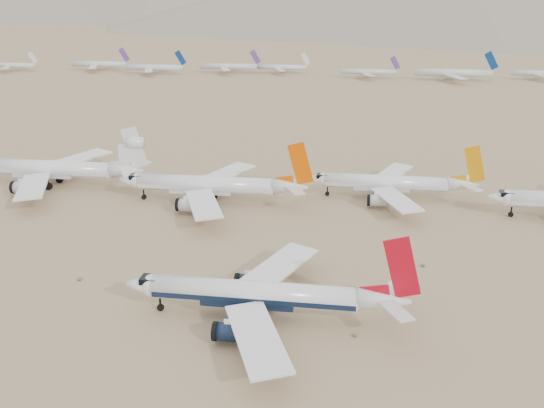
# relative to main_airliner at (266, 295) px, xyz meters

# --- Properties ---
(ground) EXTENTS (7000.00, 7000.00, 0.00)m
(ground) POSITION_rel_main_airliner_xyz_m (-8.74, -5.23, -4.74)
(ground) COLOR #7E6649
(ground) RESTS_ON ground
(main_airliner) EXTENTS (48.85, 47.71, 17.24)m
(main_airliner) POSITION_rel_main_airliner_xyz_m (0.00, 0.00, 0.00)
(main_airliner) COLOR white
(main_airliner) RESTS_ON ground
(row2_gold_tail) EXTENTS (45.02, 44.03, 16.03)m
(row2_gold_tail) POSITION_rel_main_airliner_xyz_m (24.45, 68.25, -0.26)
(row2_gold_tail) COLOR white
(row2_gold_tail) RESTS_ON ground
(row2_orange_tail) EXTENTS (50.07, 48.98, 17.86)m
(row2_orange_tail) POSITION_rel_main_airliner_xyz_m (-23.38, 57.87, 0.27)
(row2_orange_tail) COLOR white
(row2_orange_tail) RESTS_ON ground
(row2_white_trijet) EXTENTS (52.89, 51.69, 18.74)m
(row2_white_trijet) POSITION_rel_main_airliner_xyz_m (-71.74, 65.30, 0.69)
(row2_white_trijet) COLOR white
(row2_white_trijet) RESTS_ON ground
(distant_storage_row) EXTENTS (459.94, 56.38, 15.94)m
(distant_storage_row) POSITION_rel_main_airliner_xyz_m (-44.64, 304.00, -0.35)
(distant_storage_row) COLOR silver
(distant_storage_row) RESTS_ON ground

